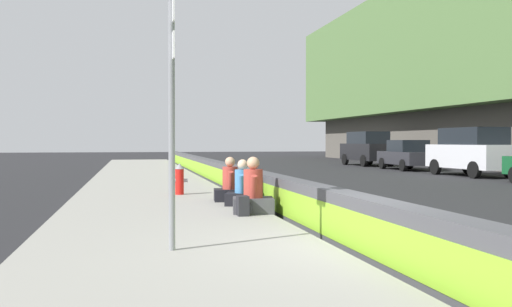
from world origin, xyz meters
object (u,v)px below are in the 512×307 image
at_px(seated_person_rear, 230,187).
at_px(parked_car_midline, 407,155).
at_px(backpack, 243,206).
at_px(parked_car_far, 367,148).
at_px(seated_person_middle, 243,191).
at_px(route_sign_post, 172,100).
at_px(fire_hydrant, 180,179).
at_px(parked_car_fourth, 472,151).
at_px(seated_person_foreground, 253,195).

distance_m(seated_person_rear, parked_car_midline, 20.42).
relative_size(backpack, parked_car_far, 0.08).
bearing_deg(seated_person_middle, parked_car_far, -29.76).
bearing_deg(backpack, parked_car_midline, -35.29).
bearing_deg(route_sign_post, fire_hydrant, -5.39).
height_order(fire_hydrant, parked_car_far, parked_car_far).
distance_m(fire_hydrant, parked_car_midline, 19.69).
bearing_deg(seated_person_middle, seated_person_rear, 7.22).
relative_size(fire_hydrant, parked_car_fourth, 0.18).
bearing_deg(parked_car_far, route_sign_post, 151.78).
bearing_deg(seated_person_rear, backpack, 175.58).
xyz_separation_m(route_sign_post, parked_car_far, (27.82, -14.93, -1.03)).
xyz_separation_m(parked_car_fourth, parked_car_far, (11.79, 0.13, 0.00)).
bearing_deg(route_sign_post, seated_person_foreground, -27.26).
relative_size(seated_person_rear, parked_car_far, 0.23).
xyz_separation_m(parked_car_fourth, parked_car_midline, (5.96, 0.22, -0.32)).
distance_m(seated_person_foreground, backpack, 0.54).
xyz_separation_m(backpack, parked_car_far, (24.46, -13.27, 0.85)).
bearing_deg(parked_car_fourth, parked_car_midline, 2.13).
xyz_separation_m(fire_hydrant, parked_car_far, (19.61, -14.15, 0.60)).
relative_size(backpack, parked_car_fourth, 0.08).
bearing_deg(parked_car_midline, backpack, 144.71).
distance_m(parked_car_fourth, parked_car_far, 11.79).
relative_size(route_sign_post, parked_car_fourth, 0.74).
bearing_deg(fire_hydrant, backpack, -169.70).
bearing_deg(backpack, route_sign_post, 153.79).
bearing_deg(seated_person_rear, parked_car_far, -31.14).
xyz_separation_m(backpack, parked_car_fourth, (12.66, -13.41, 0.85)).
bearing_deg(seated_person_middle, parked_car_midline, -37.42).
bearing_deg(backpack, seated_person_rear, -4.42).
height_order(backpack, parked_car_fourth, parked_car_fourth).
bearing_deg(seated_person_foreground, route_sign_post, 152.74).
height_order(seated_person_middle, seated_person_rear, seated_person_rear).
bearing_deg(parked_car_fourth, route_sign_post, 136.78).
relative_size(seated_person_rear, backpack, 2.77).
relative_size(seated_person_middle, seated_person_rear, 0.97).
xyz_separation_m(seated_person_middle, parked_car_fourth, (10.81, -13.06, 0.71)).
bearing_deg(seated_person_middle, backpack, 169.35).
relative_size(seated_person_foreground, parked_car_fourth, 0.24).
relative_size(seated_person_middle, parked_car_far, 0.22).
bearing_deg(seated_person_foreground, fire_hydrant, 14.89).
xyz_separation_m(fire_hydrant, parked_car_fourth, (7.82, -14.29, 0.60)).
distance_m(route_sign_post, parked_car_midline, 26.56).
relative_size(parked_car_midline, parked_car_far, 0.94).
xyz_separation_m(route_sign_post, backpack, (3.36, -1.65, -1.88)).
relative_size(seated_person_foreground, backpack, 2.94).
bearing_deg(parked_car_midline, route_sign_post, 145.98).
bearing_deg(parked_car_far, backpack, 151.51).
xyz_separation_m(seated_person_middle, backpack, (-1.85, 0.35, -0.14)).
relative_size(seated_person_middle, parked_car_midline, 0.24).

